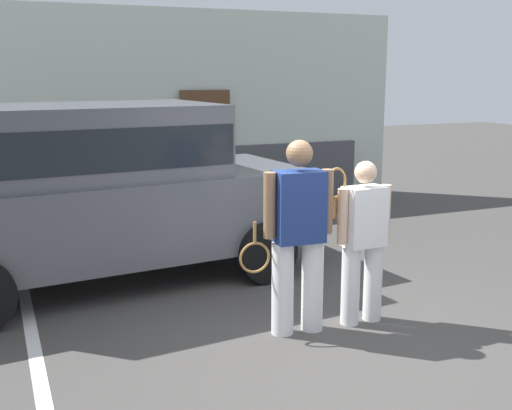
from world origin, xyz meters
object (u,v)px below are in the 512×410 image
(parked_suv, at_px, (99,184))
(tennis_player_woman, at_px, (363,239))
(tennis_player_man, at_px, (298,235))
(potted_plant_by_porch, at_px, (309,186))

(parked_suv, xyz_separation_m, tennis_player_woman, (2.11, -2.25, -0.31))
(tennis_player_woman, bearing_deg, tennis_player_man, -5.01)
(tennis_player_man, distance_m, tennis_player_woman, 0.69)
(parked_suv, height_order, tennis_player_man, parked_suv)
(parked_suv, bearing_deg, tennis_player_woman, -52.56)
(tennis_player_woman, bearing_deg, parked_suv, -49.74)
(parked_suv, height_order, tennis_player_woman, parked_suv)
(parked_suv, xyz_separation_m, potted_plant_by_porch, (4.12, 2.71, -0.75))
(parked_suv, relative_size, tennis_player_man, 2.63)
(parked_suv, distance_m, tennis_player_woman, 3.10)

